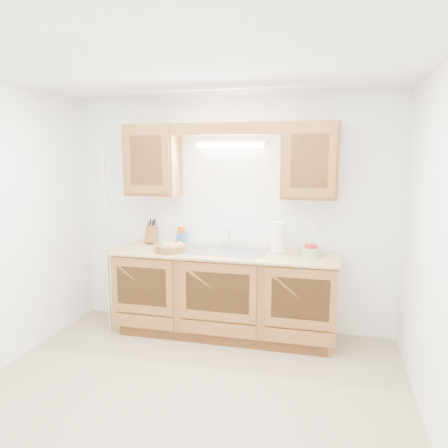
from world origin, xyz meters
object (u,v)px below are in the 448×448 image
(apple_bowl, at_px, (311,251))
(fruit_basket, at_px, (171,247))
(knife_block, at_px, (151,234))
(paper_towel, at_px, (278,238))

(apple_bowl, bearing_deg, fruit_basket, -173.94)
(knife_block, height_order, paper_towel, paper_towel)
(knife_block, distance_m, apple_bowl, 1.79)
(fruit_basket, bearing_deg, paper_towel, 10.11)
(knife_block, bearing_deg, fruit_basket, -38.91)
(knife_block, relative_size, apple_bowl, 1.12)
(knife_block, xyz_separation_m, paper_towel, (1.45, -0.16, 0.06))
(fruit_basket, bearing_deg, knife_block, 136.68)
(fruit_basket, distance_m, paper_towel, 1.10)
(paper_towel, bearing_deg, knife_block, 173.81)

